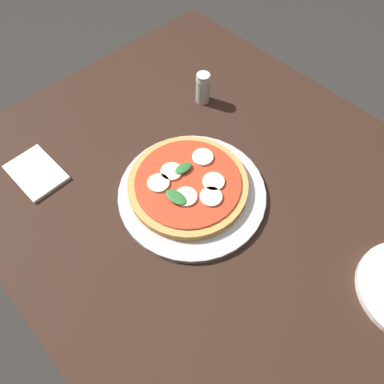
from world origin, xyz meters
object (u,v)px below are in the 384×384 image
object	(u,v)px
pizza	(188,184)
napkin	(36,173)
dining_table	(234,233)
serving_tray	(192,193)
pepper_shaker	(203,88)

from	to	relation	value
pizza	napkin	distance (m)	0.34
dining_table	serving_tray	distance (m)	0.16
pizza	pepper_shaker	bearing A→B (deg)	-50.70
dining_table	pepper_shaker	distance (m)	0.36
serving_tray	pepper_shaker	distance (m)	0.29
pizza	napkin	bearing A→B (deg)	39.20
serving_tray	napkin	xyz separation A→B (m)	(0.27, 0.21, -0.00)
napkin	dining_table	bearing A→B (deg)	-144.66
napkin	serving_tray	bearing A→B (deg)	-142.47
pepper_shaker	pizza	bearing A→B (deg)	129.30
napkin	pepper_shaker	world-z (taller)	pepper_shaker
napkin	pepper_shaker	distance (m)	0.44
dining_table	napkin	size ratio (longest dim) A/B	9.17
dining_table	napkin	world-z (taller)	napkin
dining_table	napkin	xyz separation A→B (m)	(0.37, 0.26, 0.12)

